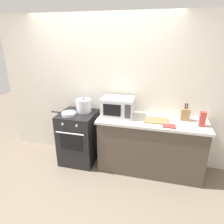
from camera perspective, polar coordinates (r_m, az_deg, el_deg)
ground_plane at (r=3.27m, az=-7.45°, el=-19.99°), size 10.00×10.00×0.00m
back_wall at (r=3.43m, az=2.20°, el=6.00°), size 4.40×0.10×2.50m
lower_cabinet_right at (r=3.36m, az=10.91°, el=-9.82°), size 1.64×0.56×0.88m
countertop_right at (r=3.15m, az=11.49°, el=-2.61°), size 1.70×0.60×0.04m
stove at (r=3.59m, az=-9.56°, el=-7.21°), size 0.60×0.64×0.92m
stock_pot at (r=3.42m, az=-8.14°, el=1.87°), size 0.34×0.26×0.24m
frying_pan at (r=3.33m, az=-12.45°, el=-0.50°), size 0.44×0.24×0.05m
microwave at (r=3.20m, az=1.81°, el=1.52°), size 0.50×0.37×0.30m
cutting_board at (r=3.12m, az=12.71°, el=-2.35°), size 0.36×0.26×0.02m
knife_block at (r=3.24m, az=20.39°, el=-0.62°), size 0.13×0.10×0.27m
pasta_box at (r=3.11m, az=24.66°, el=-1.87°), size 0.08×0.08×0.22m
oven_mitt at (r=2.97m, az=16.12°, el=-3.89°), size 0.18×0.14×0.02m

